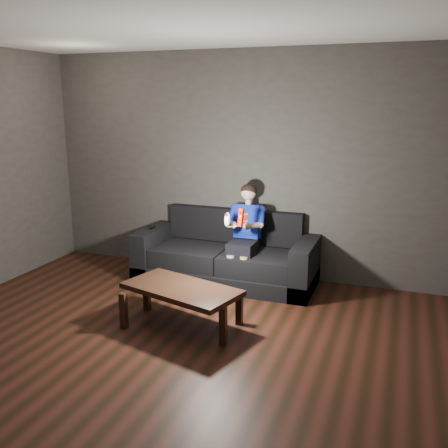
% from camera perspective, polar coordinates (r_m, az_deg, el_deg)
% --- Properties ---
extents(floor, '(5.00, 5.00, 0.00)m').
position_cam_1_polar(floor, '(4.29, -9.40, -15.73)').
color(floor, black).
rests_on(floor, ground).
extents(back_wall, '(5.00, 0.04, 2.70)m').
position_cam_1_polar(back_wall, '(6.07, 1.77, 6.74)').
color(back_wall, '#3A3733').
rests_on(back_wall, ground).
extents(ceiling, '(5.00, 5.00, 0.02)m').
position_cam_1_polar(ceiling, '(3.78, -11.14, 22.69)').
color(ceiling, silver).
rests_on(ceiling, back_wall).
extents(sofa, '(2.12, 0.92, 0.82)m').
position_cam_1_polar(sofa, '(5.99, 0.37, -3.97)').
color(sofa, black).
rests_on(sofa, floor).
extents(child, '(0.44, 0.54, 1.09)m').
position_cam_1_polar(child, '(5.75, 2.45, -0.30)').
color(child, black).
rests_on(child, sofa).
extents(wii_remote_red, '(0.06, 0.08, 0.20)m').
position_cam_1_polar(wii_remote_red, '(5.29, 1.95, 0.75)').
color(wii_remote_red, red).
rests_on(wii_remote_red, child).
extents(nunchuk_white, '(0.07, 0.10, 0.16)m').
position_cam_1_polar(nunchuk_white, '(5.35, 0.36, 0.54)').
color(nunchuk_white, white).
rests_on(nunchuk_white, child).
extents(wii_remote_black, '(0.06, 0.14, 0.03)m').
position_cam_1_polar(wii_remote_black, '(6.21, -8.19, -0.36)').
color(wii_remote_black, black).
rests_on(wii_remote_black, sofa).
extents(coffee_table, '(1.21, 0.83, 0.40)m').
position_cam_1_polar(coffee_table, '(4.78, -4.87, -7.75)').
color(coffee_table, black).
rests_on(coffee_table, floor).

